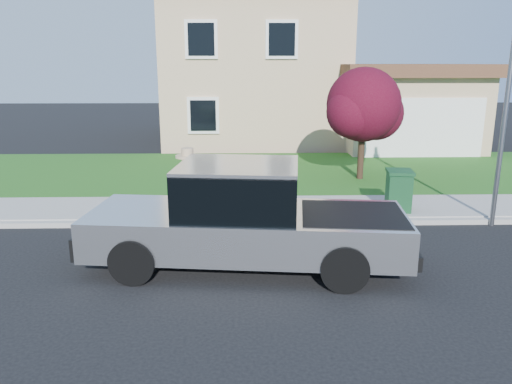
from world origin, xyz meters
TOP-DOWN VIEW (x-y plane):
  - ground at (0.00, 0.00)m, footprint 80.00×80.00m
  - curb at (1.00, 2.90)m, footprint 40.00×0.20m
  - sidewalk at (1.00, 4.00)m, footprint 40.00×2.00m
  - lawn at (1.00, 8.50)m, footprint 40.00×7.00m
  - house at (1.31, 16.38)m, footprint 14.00×11.30m
  - pickup_truck at (-0.53, 0.51)m, footprint 6.11×2.63m
  - woman at (-1.70, 1.81)m, footprint 0.73×0.54m
  - ornamental_tree at (3.21, 7.28)m, footprint 2.54×2.29m
  - trash_bin at (3.27, 3.57)m, footprint 0.70×0.78m
  - street_lamp at (5.26, 2.70)m, footprint 0.26×0.62m

SIDE VIEW (x-z plane):
  - ground at x=0.00m, z-range 0.00..0.00m
  - lawn at x=1.00m, z-range 0.00..0.10m
  - curb at x=1.00m, z-range 0.00..0.12m
  - sidewalk at x=1.00m, z-range 0.00..0.15m
  - trash_bin at x=3.27m, z-range 0.16..1.16m
  - pickup_truck at x=-0.53m, z-range -0.07..1.88m
  - woman at x=-1.70m, z-range -0.05..1.97m
  - ornamental_tree at x=3.21m, z-range 0.59..4.08m
  - street_lamp at x=5.26m, z-range 0.33..5.07m
  - house at x=1.31m, z-range -0.26..6.59m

